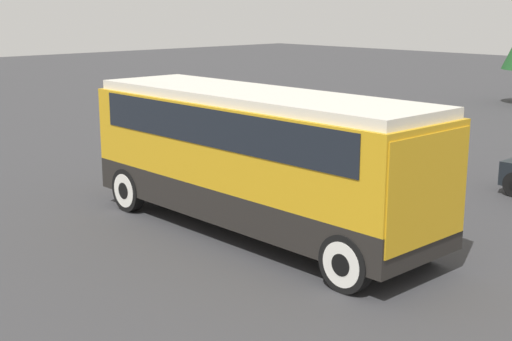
{
  "coord_description": "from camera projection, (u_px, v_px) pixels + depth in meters",
  "views": [
    {
      "loc": [
        11.62,
        -10.76,
        5.16
      ],
      "look_at": [
        0.0,
        0.0,
        1.48
      ],
      "focal_mm": 50.0,
      "sensor_mm": 36.0,
      "label": 1
    }
  ],
  "objects": [
    {
      "name": "tour_bus",
      "position": [
        259.0,
        150.0,
        16.08
      ],
      "size": [
        9.22,
        2.69,
        3.29
      ],
      "color": "black",
      "rests_on": "ground_plane"
    },
    {
      "name": "ground_plane",
      "position": [
        256.0,
        232.0,
        16.6
      ],
      "size": [
        120.0,
        120.0,
        0.0
      ],
      "primitive_type": "plane",
      "color": "#38383A"
    },
    {
      "name": "parked_car_near",
      "position": [
        346.0,
        140.0,
        23.88
      ],
      "size": [
        4.68,
        1.96,
        1.47
      ],
      "color": "maroon",
      "rests_on": "ground_plane"
    }
  ]
}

